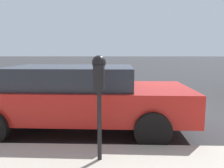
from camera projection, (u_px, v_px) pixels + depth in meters
ground_plane at (139, 115)px, 5.78m from camera, size 220.00×220.00×0.00m
parking_meter at (99, 81)px, 2.94m from camera, size 0.21×0.19×1.47m
car_red at (79, 95)px, 4.65m from camera, size 2.17×4.56×1.34m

